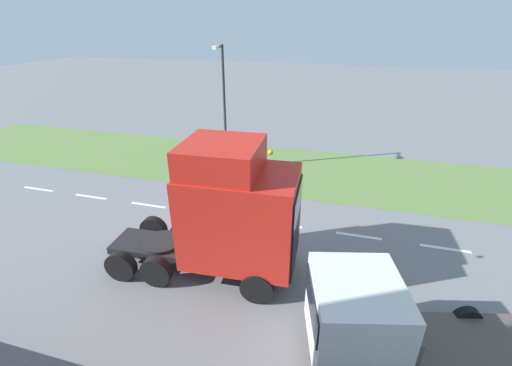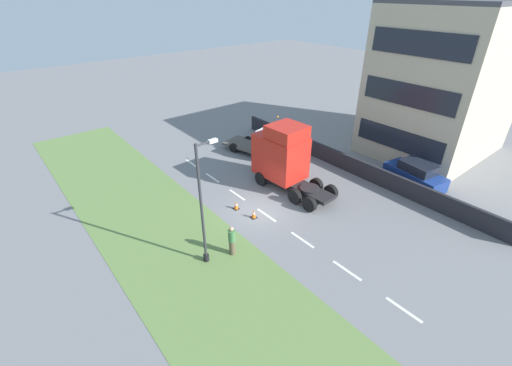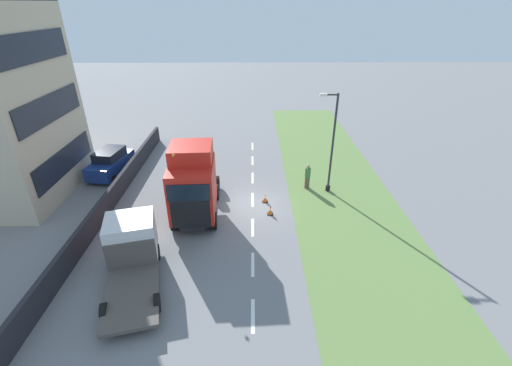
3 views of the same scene
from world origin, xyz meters
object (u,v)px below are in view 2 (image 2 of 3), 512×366
at_px(flatbed_truck, 268,142).
at_px(lamp_post, 203,212).
at_px(lorry_cab, 283,156).
at_px(traffic_cone_trailing, 254,214).
at_px(parked_car, 415,175).
at_px(traffic_cone_lead, 236,205).
at_px(pedestrian, 232,241).

relative_size(flatbed_truck, lamp_post, 0.91).
distance_m(lorry_cab, lamp_post, 9.27).
height_order(lamp_post, traffic_cone_trailing, lamp_post).
distance_m(flatbed_truck, parked_car, 11.71).
distance_m(lorry_cab, traffic_cone_trailing, 5.10).
xyz_separation_m(lorry_cab, traffic_cone_lead, (-4.51, -0.42, -2.06)).
height_order(pedestrian, traffic_cone_lead, pedestrian).
bearing_deg(pedestrian, traffic_cone_trailing, 32.05).
height_order(flatbed_truck, parked_car, flatbed_truck).
height_order(lorry_cab, pedestrian, lorry_cab).
relative_size(parked_car, traffic_cone_trailing, 7.74).
bearing_deg(traffic_cone_trailing, traffic_cone_lead, 100.11).
distance_m(traffic_cone_lead, traffic_cone_trailing, 1.53).
relative_size(lorry_cab, lamp_post, 0.96).
bearing_deg(lamp_post, lorry_cab, 21.54).
xyz_separation_m(parked_car, pedestrian, (-14.60, 2.40, -0.05)).
relative_size(traffic_cone_lead, traffic_cone_trailing, 1.00).
xyz_separation_m(traffic_cone_lead, traffic_cone_trailing, (0.27, -1.51, 0.00)).
bearing_deg(flatbed_truck, traffic_cone_lead, 20.96).
height_order(lorry_cab, traffic_cone_trailing, lorry_cab).
bearing_deg(flatbed_truck, traffic_cone_trailing, 29.73).
relative_size(flatbed_truck, parked_car, 1.37).
relative_size(lamp_post, traffic_cone_trailing, 11.72).
relative_size(lorry_cab, pedestrian, 3.59).
xyz_separation_m(parked_car, traffic_cone_lead, (-11.84, 5.80, -0.67)).
xyz_separation_m(parked_car, traffic_cone_trailing, (-11.58, 4.29, -0.67)).
relative_size(flatbed_truck, pedestrian, 3.39).
height_order(lorry_cab, traffic_cone_lead, lorry_cab).
relative_size(pedestrian, traffic_cone_trailing, 3.14).
bearing_deg(parked_car, traffic_cone_lead, 162.81).
height_order(lorry_cab, parked_car, lorry_cab).
bearing_deg(parked_car, lamp_post, 178.81).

